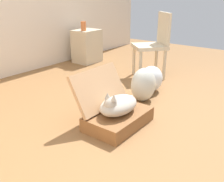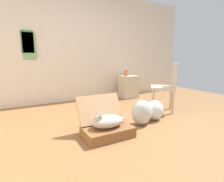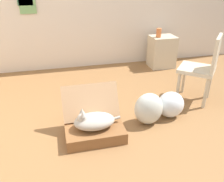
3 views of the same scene
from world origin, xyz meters
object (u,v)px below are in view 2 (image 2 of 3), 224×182
Objects in this scene: side_table at (129,87)px; chair at (167,85)px; vase_tall at (126,73)px; cat at (107,121)px; plastic_bag_white at (142,112)px; suitcase_base at (108,132)px; plastic_bag_clear at (154,110)px.

chair is at bearing -92.02° from side_table.
cat is at bearing -129.39° from vase_tall.
cat is at bearing -130.83° from side_table.
plastic_bag_white is (0.68, 0.13, -0.02)m from cat.
suitcase_base is 1.22× the size of cat.
side_table is at bearing -140.66° from chair.
chair reaches higher than suitcase_base.
vase_tall is at bearing 72.98° from plastic_bag_clear.
cat is 2.46m from side_table.
cat is at bearing -169.20° from plastic_bag_white.
suitcase_base is 0.69m from plastic_bag_white.
chair is (1.55, 0.49, 0.44)m from suitcase_base.
vase_tall is (1.50, 1.82, 0.43)m from cat.
chair is at bearing 22.14° from plastic_bag_white.
suitcase_base is at bearing -130.61° from side_table.
chair reaches higher than plastic_bag_white.
suitcase_base is 1.10× the size of side_table.
side_table is 0.62× the size of chair.
cat is 1.03m from plastic_bag_clear.
plastic_bag_clear is at bearing -110.14° from side_table.
vase_tall is (0.82, 1.69, 0.46)m from plastic_bag_white.
suitcase_base is 1.61× the size of plastic_bag_white.
vase_tall is at bearing -135.90° from chair.
chair reaches higher than vase_tall.
plastic_bag_clear is 0.71m from chair.
side_table is at bearing 61.77° from plastic_bag_white.
plastic_bag_white is at bearing -26.50° from chair.
suitcase_base is at bearing -129.16° from vase_tall.
side_table reaches higher than suitcase_base.
cat is 1.32× the size of plastic_bag_white.
plastic_bag_clear is 0.58× the size of side_table.
side_table is at bearing 19.42° from vase_tall.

